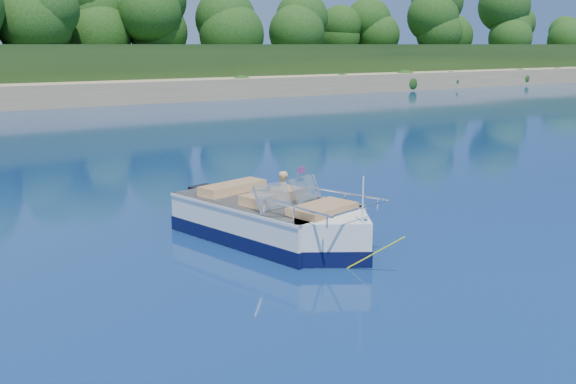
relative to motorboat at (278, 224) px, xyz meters
The scene contains 5 objects.
ground 3.87m from the motorboat, 41.97° to the right, with size 160.00×160.00×0.00m, color #0B1C4E.
treeline 38.89m from the motorboat, 85.67° to the left, with size 150.00×7.12×8.19m.
motorboat is the anchor object (origin of this frame).
tow_tube 2.70m from the motorboat, 55.94° to the left, with size 1.90×1.90×0.39m.
boy 2.72m from the motorboat, 55.76° to the left, with size 0.48×0.32×1.33m, color tan.
Camera 1 is at (-9.51, -8.32, 3.99)m, focal length 40.00 mm.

